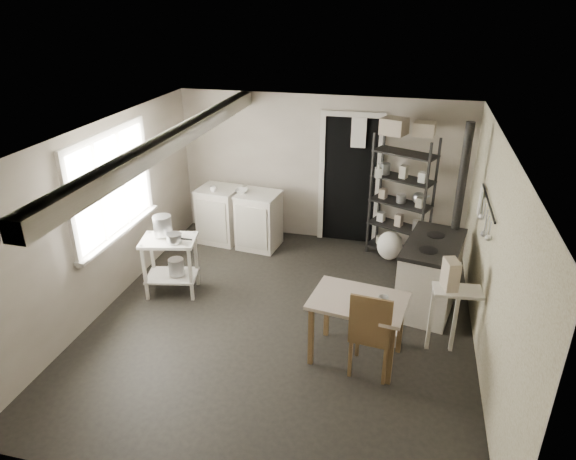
% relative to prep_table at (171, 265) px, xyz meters
% --- Properties ---
extents(floor, '(5.00, 5.00, 0.00)m').
position_rel_prep_table_xyz_m(floor, '(1.59, -0.33, -0.40)').
color(floor, black).
rests_on(floor, ground).
extents(ceiling, '(5.00, 5.00, 0.00)m').
position_rel_prep_table_xyz_m(ceiling, '(1.59, -0.33, 1.90)').
color(ceiling, silver).
rests_on(ceiling, wall_back).
extents(wall_back, '(4.50, 0.02, 2.30)m').
position_rel_prep_table_xyz_m(wall_back, '(1.59, 2.17, 0.75)').
color(wall_back, '#AFA495').
rests_on(wall_back, ground).
extents(wall_front, '(4.50, 0.02, 2.30)m').
position_rel_prep_table_xyz_m(wall_front, '(1.59, -2.83, 0.75)').
color(wall_front, '#AFA495').
rests_on(wall_front, ground).
extents(wall_left, '(0.02, 5.00, 2.30)m').
position_rel_prep_table_xyz_m(wall_left, '(-0.66, -0.33, 0.75)').
color(wall_left, '#AFA495').
rests_on(wall_left, ground).
extents(wall_right, '(0.02, 5.00, 2.30)m').
position_rel_prep_table_xyz_m(wall_right, '(3.84, -0.33, 0.75)').
color(wall_right, '#AFA495').
rests_on(wall_right, ground).
extents(window, '(0.12, 1.76, 1.28)m').
position_rel_prep_table_xyz_m(window, '(-0.63, -0.13, 1.10)').
color(window, silver).
rests_on(window, wall_left).
extents(doorway, '(0.96, 0.10, 2.08)m').
position_rel_prep_table_xyz_m(doorway, '(2.04, 2.14, 0.60)').
color(doorway, silver).
rests_on(doorway, ground).
extents(ceiling_beam, '(0.18, 5.00, 0.18)m').
position_rel_prep_table_xyz_m(ceiling_beam, '(0.39, -0.33, 1.80)').
color(ceiling_beam, silver).
rests_on(ceiling_beam, ceiling).
extents(wallpaper_panel, '(0.01, 5.00, 2.30)m').
position_rel_prep_table_xyz_m(wallpaper_panel, '(3.83, -0.33, 0.75)').
color(wallpaper_panel, beige).
rests_on(wallpaper_panel, wall_right).
extents(utensil_rail, '(0.06, 1.20, 0.44)m').
position_rel_prep_table_xyz_m(utensil_rail, '(3.78, 0.27, 1.15)').
color(utensil_rail, silver).
rests_on(utensil_rail, wall_right).
extents(prep_table, '(0.78, 0.63, 0.78)m').
position_rel_prep_table_xyz_m(prep_table, '(0.00, 0.00, 0.00)').
color(prep_table, silver).
rests_on(prep_table, ground).
extents(stockpot, '(0.26, 0.26, 0.25)m').
position_rel_prep_table_xyz_m(stockpot, '(-0.09, 0.06, 0.54)').
color(stockpot, silver).
rests_on(stockpot, prep_table).
extents(saucepan, '(0.22, 0.22, 0.11)m').
position_rel_prep_table_xyz_m(saucepan, '(0.12, -0.07, 0.45)').
color(saucepan, silver).
rests_on(saucepan, prep_table).
extents(bucket, '(0.21, 0.21, 0.22)m').
position_rel_prep_table_xyz_m(bucket, '(0.07, 0.01, -0.02)').
color(bucket, silver).
rests_on(bucket, prep_table).
extents(base_cabinets, '(1.40, 0.72, 0.88)m').
position_rel_prep_table_xyz_m(base_cabinets, '(0.39, 1.63, 0.06)').
color(base_cabinets, beige).
rests_on(base_cabinets, ground).
extents(mixing_bowl, '(0.27, 0.27, 0.06)m').
position_rel_prep_table_xyz_m(mixing_bowl, '(0.47, 1.59, 0.55)').
color(mixing_bowl, silver).
rests_on(mixing_bowl, base_cabinets).
extents(counter_cup, '(0.15, 0.15, 0.09)m').
position_rel_prep_table_xyz_m(counter_cup, '(0.04, 1.51, 0.56)').
color(counter_cup, silver).
rests_on(counter_cup, base_cabinets).
extents(shelf_rack, '(0.95, 0.68, 1.87)m').
position_rel_prep_table_xyz_m(shelf_rack, '(2.84, 1.76, 0.55)').
color(shelf_rack, black).
rests_on(shelf_rack, ground).
extents(shelf_jar, '(0.11, 0.11, 0.21)m').
position_rel_prep_table_xyz_m(shelf_jar, '(2.49, 1.71, 0.98)').
color(shelf_jar, silver).
rests_on(shelf_jar, shelf_rack).
extents(storage_box_a, '(0.41, 0.39, 0.23)m').
position_rel_prep_table_xyz_m(storage_box_a, '(2.65, 1.77, 1.61)').
color(storage_box_a, beige).
rests_on(storage_box_a, shelf_rack).
extents(storage_box_b, '(0.32, 0.30, 0.18)m').
position_rel_prep_table_xyz_m(storage_box_b, '(3.06, 1.81, 1.59)').
color(storage_box_b, beige).
rests_on(storage_box_b, shelf_rack).
extents(stove, '(0.85, 1.24, 0.90)m').
position_rel_prep_table_xyz_m(stove, '(3.30, 0.47, 0.04)').
color(stove, beige).
rests_on(stove, ground).
extents(stovepipe, '(0.13, 0.13, 1.40)m').
position_rel_prep_table_xyz_m(stovepipe, '(3.56, 0.95, 1.19)').
color(stovepipe, black).
rests_on(stovepipe, stove).
extents(side_ledge, '(0.54, 0.32, 0.79)m').
position_rel_prep_table_xyz_m(side_ledge, '(3.54, -0.42, 0.03)').
color(side_ledge, silver).
rests_on(side_ledge, ground).
extents(oats_box, '(0.19, 0.25, 0.33)m').
position_rel_prep_table_xyz_m(oats_box, '(3.44, -0.41, 0.61)').
color(oats_box, beige).
rests_on(oats_box, side_ledge).
extents(work_table, '(1.07, 0.82, 0.75)m').
position_rel_prep_table_xyz_m(work_table, '(2.53, -0.79, -0.02)').
color(work_table, beige).
rests_on(work_table, ground).
extents(table_cup, '(0.11, 0.11, 0.10)m').
position_rel_prep_table_xyz_m(table_cup, '(2.78, -0.83, 0.41)').
color(table_cup, silver).
rests_on(table_cup, work_table).
extents(chair, '(0.46, 0.48, 1.01)m').
position_rel_prep_table_xyz_m(chair, '(2.71, -0.95, 0.08)').
color(chair, brown).
rests_on(chair, ground).
extents(flour_sack, '(0.46, 0.42, 0.45)m').
position_rel_prep_table_xyz_m(flour_sack, '(2.75, 1.63, -0.16)').
color(flour_sack, white).
rests_on(flour_sack, ground).
extents(floor_crock, '(0.12, 0.12, 0.15)m').
position_rel_prep_table_xyz_m(floor_crock, '(2.93, -0.46, -0.33)').
color(floor_crock, silver).
rests_on(floor_crock, ground).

